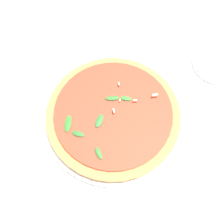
% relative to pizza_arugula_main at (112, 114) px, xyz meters
% --- Properties ---
extents(ground_plane, '(6.00, 6.00, 0.00)m').
position_rel_pizza_arugula_main_xyz_m(ground_plane, '(0.04, 0.00, -0.02)').
color(ground_plane, silver).
extents(pizza_arugula_main, '(0.37, 0.37, 0.05)m').
position_rel_pizza_arugula_main_xyz_m(pizza_arugula_main, '(0.00, 0.00, 0.00)').
color(pizza_arugula_main, white).
rests_on(pizza_arugula_main, ground_plane).
extents(side_plate_white, '(0.15, 0.15, 0.02)m').
position_rel_pizza_arugula_main_xyz_m(side_plate_white, '(-0.06, 0.36, -0.01)').
color(side_plate_white, white).
rests_on(side_plate_white, ground_plane).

